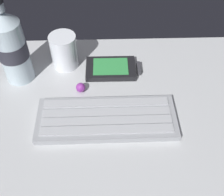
% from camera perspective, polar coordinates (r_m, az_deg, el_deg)
% --- Properties ---
extents(ground_plane, '(0.64, 0.48, 0.03)m').
position_cam_1_polar(ground_plane, '(0.62, 0.01, -2.58)').
color(ground_plane, '#B7BABC').
extents(keyboard, '(0.29, 0.11, 0.02)m').
position_cam_1_polar(keyboard, '(0.58, -1.13, -4.20)').
color(keyboard, '#93969B').
rests_on(keyboard, ground_plane).
extents(handheld_device, '(0.13, 0.08, 0.02)m').
position_cam_1_polar(handheld_device, '(0.69, 0.27, 6.06)').
color(handheld_device, black).
rests_on(handheld_device, ground_plane).
extents(juice_cup, '(0.06, 0.06, 0.09)m').
position_cam_1_polar(juice_cup, '(0.69, -9.72, 9.21)').
color(juice_cup, silver).
rests_on(juice_cup, ground_plane).
extents(water_bottle, '(0.07, 0.07, 0.21)m').
position_cam_1_polar(water_bottle, '(0.65, -19.88, 9.79)').
color(water_bottle, silver).
rests_on(water_bottle, ground_plane).
extents(trackball_mouse, '(0.02, 0.02, 0.02)m').
position_cam_1_polar(trackball_mouse, '(0.64, -6.42, 2.14)').
color(trackball_mouse, purple).
rests_on(trackball_mouse, ground_plane).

